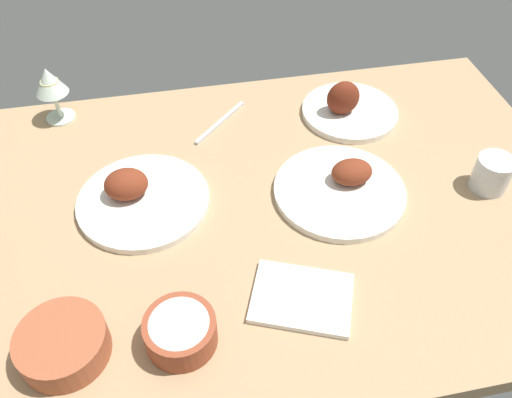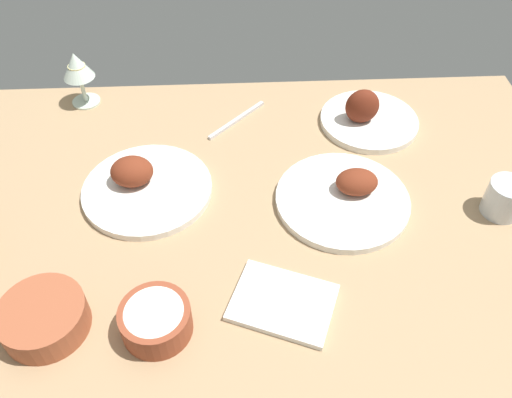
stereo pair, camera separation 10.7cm
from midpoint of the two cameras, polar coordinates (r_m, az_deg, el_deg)
name	(u,v)px [view 1 (the left image)]	position (r cm, az deg, el deg)	size (l,w,h in cm)	color
dining_table	(256,212)	(109.44, -2.78, -1.59)	(140.00, 90.00, 4.00)	tan
plate_center_main	(342,189)	(110.07, 6.70, 1.00)	(27.76, 27.76, 6.54)	white
plate_near_viewer	(348,108)	(130.53, 7.68, 9.77)	(23.53, 23.53, 9.96)	white
plate_far_side	(139,197)	(111.19, -15.35, 0.10)	(27.30, 27.30, 7.48)	white
bowl_cream	(180,331)	(88.89, -11.79, -14.17)	(11.95, 11.95, 5.58)	brown
bowl_sauce	(63,343)	(93.47, -23.61, -14.49)	(14.57, 14.57, 5.42)	#A35133
wine_glass	(50,84)	(135.06, -23.79, 11.37)	(7.60, 7.60, 14.00)	silver
water_tumbler	(492,174)	(117.75, 22.10, 2.46)	(7.74, 7.74, 7.57)	silver
folded_napkin	(302,298)	(93.33, 1.73, -10.96)	(17.42, 12.96, 1.20)	white
fork_loose	(220,122)	(128.59, -6.34, 8.23)	(18.99, 0.90, 0.80)	silver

